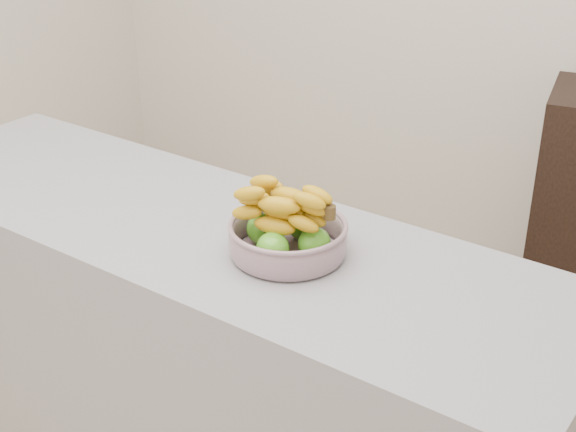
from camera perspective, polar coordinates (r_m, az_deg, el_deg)
name	(u,v)px	position (r m, az deg, el deg)	size (l,w,h in m)	color
counter	(207,368)	(2.26, -5.79, -10.67)	(2.00, 0.60, 0.90)	gray
fruit_bowl	(288,233)	(1.84, -0.03, -1.23)	(0.28, 0.28, 0.17)	#9CA8BB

